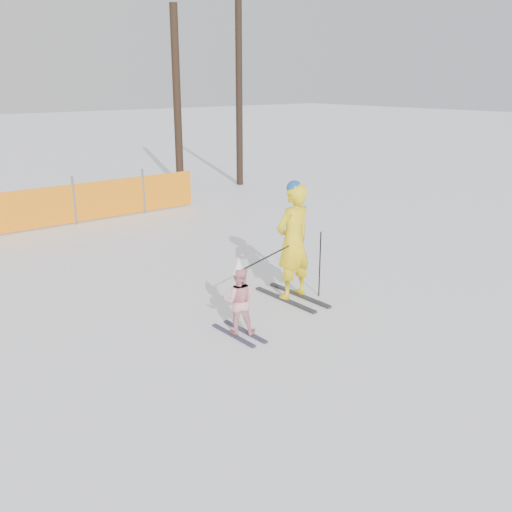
# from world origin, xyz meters

# --- Properties ---
(ground) EXTENTS (120.00, 120.00, 0.00)m
(ground) POSITION_xyz_m (0.00, 0.00, 0.00)
(ground) COLOR white
(ground) RESTS_ON ground
(adult) EXTENTS (0.74, 1.46, 2.05)m
(adult) POSITION_xyz_m (0.96, 0.69, 1.03)
(adult) COLOR black
(adult) RESTS_ON ground
(child) EXTENTS (0.62, 0.98, 1.19)m
(child) POSITION_xyz_m (-0.63, 0.12, 0.55)
(child) COLOR black
(child) RESTS_ON ground
(ski_poles) EXTENTS (1.94, 0.50, 1.15)m
(ski_poles) POSITION_xyz_m (0.72, 0.44, 0.80)
(ski_poles) COLOR black
(ski_poles) RESTS_ON ground
(tree_trunks) EXTENTS (2.07, 1.33, 6.27)m
(tree_trunks) POSITION_xyz_m (6.08, 10.65, 3.05)
(tree_trunks) COLOR black
(tree_trunks) RESTS_ON ground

